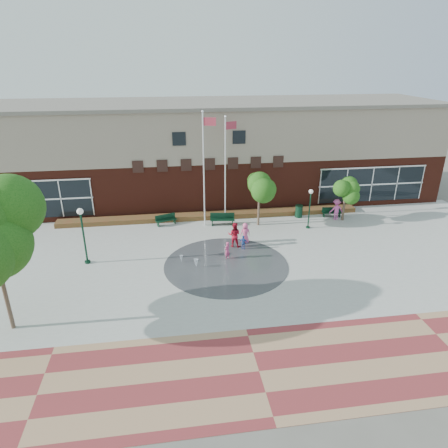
{
  "coord_description": "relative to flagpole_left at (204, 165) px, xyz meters",
  "views": [
    {
      "loc": [
        -3.56,
        -20.54,
        13.09
      ],
      "look_at": [
        0.0,
        4.0,
        2.6
      ],
      "focal_mm": 32.0,
      "sensor_mm": 36.0,
      "label": 1
    }
  ],
  "objects": [
    {
      "name": "water_jet_b",
      "position": [
        -2.29,
        -6.2,
        -5.2
      ],
      "size": [
        0.22,
        0.22,
        0.5
      ],
      "primitive_type": "cone",
      "rotation": [
        3.14,
        0.0,
        0.0
      ],
      "color": "white",
      "rests_on": "ground"
    },
    {
      "name": "flagpole_left",
      "position": [
        0.0,
        0.0,
        0.0
      ],
      "size": [
        1.07,
        0.36,
        9.34
      ],
      "rotation": [
        0.0,
        0.0,
        -0.26
      ],
      "color": "white",
      "rests_on": "ground"
    },
    {
      "name": "ground",
      "position": [
        0.69,
        -10.01,
        -5.2
      ],
      "size": [
        120.0,
        120.0,
        0.0
      ],
      "primitive_type": "plane",
      "color": "#666056",
      "rests_on": "ground"
    },
    {
      "name": "trash_can",
      "position": [
        8.27,
        0.68,
        -4.64
      ],
      "size": [
        0.68,
        0.68,
        1.11
      ],
      "color": "black",
      "rests_on": "ground"
    },
    {
      "name": "bench_left",
      "position": [
        -3.24,
        0.61,
        -4.91
      ],
      "size": [
        1.81,
        1.07,
        0.88
      ],
      "rotation": [
        0.0,
        0.0,
        0.35
      ],
      "color": "black",
      "rests_on": "ground"
    },
    {
      "name": "lamp_left",
      "position": [
        -8.64,
        -5.37,
        -2.71
      ],
      "size": [
        0.42,
        0.42,
        4.0
      ],
      "color": "black",
      "rests_on": "ground"
    },
    {
      "name": "paver_band",
      "position": [
        0.69,
        -17.01,
        -5.19
      ],
      "size": [
        46.0,
        6.0,
        0.01
      ],
      "primitive_type": "cube",
      "color": "maroon",
      "rests_on": "ground"
    },
    {
      "name": "child_splash",
      "position": [
        0.9,
        -6.14,
        -4.55
      ],
      "size": [
        0.56,
        0.54,
        1.3
      ],
      "primitive_type": "imported",
      "rotation": [
        0.0,
        0.0,
        3.85
      ],
      "color": "#C74174",
      "rests_on": "ground"
    },
    {
      "name": "lamp_right",
      "position": [
        8.28,
        -1.77,
        -3.12
      ],
      "size": [
        0.35,
        0.35,
        3.34
      ],
      "color": "black",
      "rests_on": "ground"
    },
    {
      "name": "library_building",
      "position": [
        0.69,
        7.47,
        -0.55
      ],
      "size": [
        44.4,
        10.4,
        9.2
      ],
      "color": "#561F15",
      "rests_on": "ground"
    },
    {
      "name": "child_blue",
      "position": [
        2.29,
        -4.86,
        -4.65
      ],
      "size": [
        0.68,
        0.58,
        1.1
      ],
      "primitive_type": "imported",
      "rotation": [
        0.0,
        0.0,
        2.55
      ],
      "color": "#2F56A5",
      "rests_on": "ground"
    },
    {
      "name": "splash_pad",
      "position": [
        0.69,
        -7.01,
        -5.19
      ],
      "size": [
        8.4,
        8.4,
        0.01
      ],
      "primitive_type": "cylinder",
      "color": "#383A3D",
      "rests_on": "ground"
    },
    {
      "name": "bench_mid",
      "position": [
        1.41,
        -0.11,
        -4.87
      ],
      "size": [
        2.08,
        0.82,
        1.02
      ],
      "rotation": [
        0.0,
        0.0,
        -0.13
      ],
      "color": "black",
      "rests_on": "ground"
    },
    {
      "name": "water_jet_a",
      "position": [
        -1.34,
        -7.09,
        -5.2
      ],
      "size": [
        0.31,
        0.31,
        0.6
      ],
      "primitive_type": "cone",
      "rotation": [
        3.14,
        0.0,
        0.0
      ],
      "color": "white",
      "rests_on": "ground"
    },
    {
      "name": "flower_bed",
      "position": [
        0.69,
        1.59,
        -5.2
      ],
      "size": [
        26.0,
        1.2,
        0.4
      ],
      "primitive_type": "cube",
      "color": "maroon",
      "rests_on": "ground"
    },
    {
      "name": "plaza_concrete",
      "position": [
        0.69,
        -6.01,
        -5.19
      ],
      "size": [
        46.0,
        18.0,
        0.01
      ],
      "primitive_type": "cube",
      "color": "#A8A8A0",
      "rests_on": "ground"
    },
    {
      "name": "bench_right",
      "position": [
        11.16,
        0.34,
        -4.93
      ],
      "size": [
        1.7,
        0.67,
        0.83
      ],
      "rotation": [
        0.0,
        0.0,
        -0.13
      ],
      "color": "black",
      "rests_on": "ground"
    },
    {
      "name": "flagpole_right",
      "position": [
        1.86,
        1.01,
        -0.28
      ],
      "size": [
        1.04,
        0.42,
        8.8
      ],
      "rotation": [
        0.0,
        0.0,
        0.32
      ],
      "color": "white",
      "rests_on": "ground"
    },
    {
      "name": "tree_mid",
      "position": [
        4.37,
        -0.56,
        -2.03
      ],
      "size": [
        2.58,
        2.58,
        4.36
      ],
      "color": "#493629",
      "rests_on": "ground"
    },
    {
      "name": "person_bench",
      "position": [
        11.27,
        -0.27,
        -4.28
      ],
      "size": [
        1.22,
        0.74,
        1.83
      ],
      "primitive_type": "imported",
      "rotation": [
        0.0,
        0.0,
        3.2
      ],
      "color": "#DB53AB",
      "rests_on": "ground"
    },
    {
      "name": "tree_small_right",
      "position": [
        11.78,
        -0.57,
        -2.43
      ],
      "size": [
        2.22,
        2.22,
        3.79
      ],
      "color": "#493629",
      "rests_on": "ground"
    },
    {
      "name": "adult_pink",
      "position": [
        2.62,
        -3.79,
        -4.39
      ],
      "size": [
        0.85,
        0.61,
        1.61
      ],
      "primitive_type": "imported",
      "rotation": [
        0.0,
        0.0,
        3.27
      ],
      "color": "#D95287",
      "rests_on": "ground"
    },
    {
      "name": "adult_red",
      "position": [
        1.71,
        -4.29,
        -4.24
      ],
      "size": [
        1.11,
        0.98,
        1.91
      ],
      "primitive_type": "imported",
      "rotation": [
        0.0,
        0.0,
        2.82
      ],
      "color": "#AF1327",
      "rests_on": "ground"
    }
  ]
}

